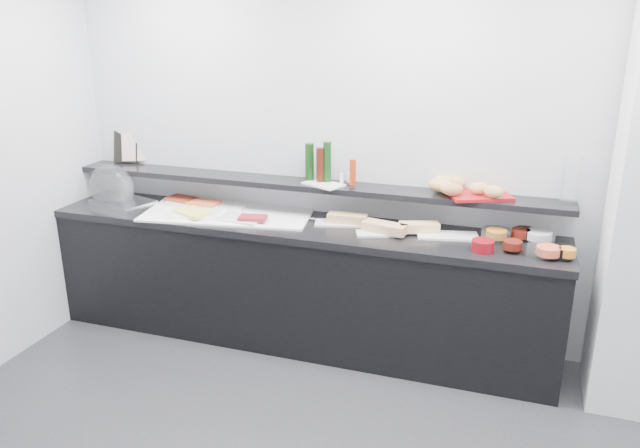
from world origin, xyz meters
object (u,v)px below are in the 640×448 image
(sandwich_plate_mid, at_px, (380,233))
(carafe, at_px, (571,180))
(framed_print, at_px, (126,146))
(condiment_tray, at_px, (324,184))
(bread_tray, at_px, (479,195))
(cloche_base, at_px, (123,203))

(sandwich_plate_mid, xyz_separation_m, carafe, (1.14, 0.26, 0.39))
(framed_print, bearing_deg, condiment_tray, -10.78)
(condiment_tray, xyz_separation_m, bread_tray, (1.05, 0.05, 0.00))
(bread_tray, bearing_deg, framed_print, 153.33)
(framed_print, bearing_deg, sandwich_plate_mid, -14.58)
(cloche_base, xyz_separation_m, carafe, (3.14, 0.24, 0.38))
(bread_tray, relative_size, carafe, 1.29)
(framed_print, xyz_separation_m, bread_tray, (2.75, -0.10, -0.12))
(cloche_base, relative_size, carafe, 1.48)
(cloche_base, relative_size, sandwich_plate_mid, 1.45)
(framed_print, bearing_deg, cloche_base, -69.48)
(carafe, bearing_deg, sandwich_plate_mid, -167.00)
(cloche_base, relative_size, framed_print, 1.71)
(condiment_tray, bearing_deg, sandwich_plate_mid, 2.19)
(sandwich_plate_mid, height_order, bread_tray, bread_tray)
(cloche_base, xyz_separation_m, framed_print, (-0.16, 0.32, 0.36))
(cloche_base, distance_m, framed_print, 0.50)
(framed_print, distance_m, bread_tray, 2.75)
(bread_tray, bearing_deg, condiment_tray, 158.35)
(condiment_tray, height_order, bread_tray, bread_tray)
(condiment_tray, xyz_separation_m, carafe, (1.59, 0.08, 0.14))
(framed_print, bearing_deg, bread_tray, -7.70)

